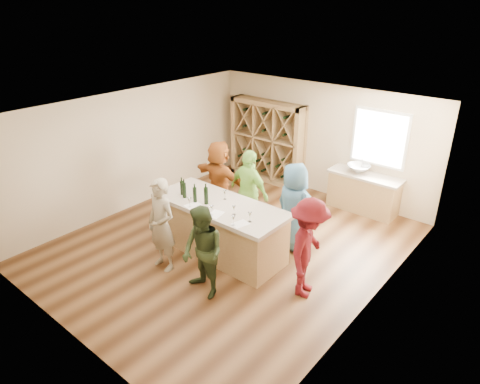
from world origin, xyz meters
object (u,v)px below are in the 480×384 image
Objects in this scene: person_server at (308,248)px; person_far_mid at (249,192)px; person_far_left at (219,179)px; wine_bottle_a at (182,188)px; wine_bottle_b at (184,190)px; wine_rack at (267,142)px; tasting_counter_base at (220,230)px; wine_bottle_e at (206,196)px; person_near_right at (203,253)px; sink at (358,169)px; person_far_right at (294,207)px; person_near_left at (162,225)px; wine_bottle_d at (195,195)px.

person_far_mid is (-2.12, 1.10, 0.03)m from person_server.
wine_bottle_a is at bearing 101.99° from person_far_left.
person_far_left is (-3.09, 1.22, 0.01)m from person_server.
wine_rack is at bearing 102.21° from wine_bottle_b.
wine_bottle_a is at bearing -79.63° from wine_rack.
wine_rack is 3.96m from tasting_counter_base.
tasting_counter_base is at bearing 42.14° from wine_bottle_e.
person_near_right is 0.89× the size of person_far_mid.
wine_bottle_e reaches higher than sink.
person_far_right is at bearing 46.46° from wine_bottle_e.
person_server is (2.84, 0.15, -0.33)m from wine_bottle_a.
person_far_left is at bearing -79.60° from wine_rack.
person_far_left reaches higher than person_server.
tasting_counter_base is at bearing -66.82° from wine_rack.
person_far_mid is at bearing 46.14° from person_server.
sink is 4.88m from person_near_left.
person_far_mid is 0.98m from person_far_left.
person_near_right is at bearing -2.06° from person_near_left.
wine_bottle_d is (0.30, -0.01, -0.00)m from wine_bottle_b.
person_far_mid is at bearing 66.18° from wine_bottle_b.
person_server is 3.32m from person_far_left.
person_far_right is (1.84, 1.24, -0.32)m from wine_bottle_a.
sink is 1.81× the size of wine_bottle_d.
wine_bottle_a is 1.42m from person_far_left.
sink is at bearing 63.69° from wine_bottle_b.
wine_bottle_d is at bearing -112.48° from sink.
person_near_right is (1.51, -0.98, -0.41)m from wine_bottle_a.
wine_bottle_b is at bearing 178.27° from wine_bottle_d.
wine_bottle_d is 1.38m from person_far_mid.
person_far_mid is (0.34, 2.13, 0.02)m from person_near_left.
person_near_left is (-0.28, -0.89, -0.35)m from wine_bottle_e.
wine_bottle_e is (-0.19, -0.17, 0.75)m from tasting_counter_base.
wine_bottle_d is at bearing -73.62° from wine_rack.
wine_bottle_a is 0.93× the size of wine_bottle_b.
wine_bottle_a is at bearing 46.60° from person_far_right.
person_far_mid reaches higher than wine_bottle_e.
wine_bottle_b is 0.92m from person_near_left.
wine_rack reaches higher than wine_bottle_d.
person_near_left reaches higher than wine_bottle_b.
wine_rack is 4.06× the size of sink.
wine_rack is 2.46m from person_far_left.
wine_rack is 1.21× the size of person_far_right.
wine_bottle_e is at bearing -110.02° from sink.
wine_bottle_d is at bearing 88.25° from person_near_left.
wine_bottle_e is 0.18× the size of person_far_left.
person_near_right is 2.25m from person_far_right.
person_near_right is 0.90× the size of person_far_right.
wine_rack reaches higher than person_near_right.
tasting_counter_base is 1.59× the size of person_near_right.
person_near_left is at bearing -77.07° from wine_rack.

